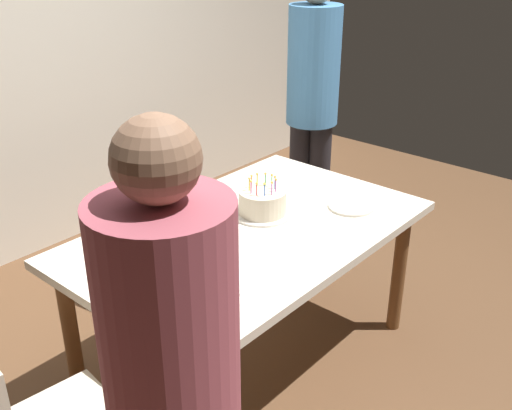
# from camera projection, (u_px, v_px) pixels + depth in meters

# --- Properties ---
(ground) EXTENTS (6.40, 6.40, 0.00)m
(ground) POSITION_uv_depth(u_px,v_px,m) (250.00, 359.00, 3.03)
(ground) COLOR brown
(back_wall) EXTENTS (6.40, 0.10, 2.60)m
(back_wall) POSITION_uv_depth(u_px,v_px,m) (15.00, 51.00, 3.57)
(back_wall) COLOR silver
(back_wall) RESTS_ON ground
(dining_table) EXTENTS (1.63, 1.01, 0.74)m
(dining_table) POSITION_uv_depth(u_px,v_px,m) (249.00, 245.00, 2.75)
(dining_table) COLOR silver
(dining_table) RESTS_ON ground
(birthday_cake) EXTENTS (0.28, 0.28, 0.19)m
(birthday_cake) POSITION_uv_depth(u_px,v_px,m) (263.00, 203.00, 2.82)
(birthday_cake) COLOR silver
(birthday_cake) RESTS_ON dining_table
(plate_near_celebrant) EXTENTS (0.22, 0.22, 0.01)m
(plate_near_celebrant) POSITION_uv_depth(u_px,v_px,m) (215.00, 287.00, 2.27)
(plate_near_celebrant) COLOR silver
(plate_near_celebrant) RESTS_ON dining_table
(plate_far_side) EXTENTS (0.22, 0.22, 0.01)m
(plate_far_side) POSITION_uv_depth(u_px,v_px,m) (200.00, 219.00, 2.79)
(plate_far_side) COLOR silver
(plate_far_side) RESTS_ON dining_table
(plate_near_guest) EXTENTS (0.22, 0.22, 0.01)m
(plate_near_guest) POSITION_uv_depth(u_px,v_px,m) (351.00, 206.00, 2.91)
(plate_near_guest) COLOR silver
(plate_near_guest) RESTS_ON dining_table
(fork_near_celebrant) EXTENTS (0.18, 0.03, 0.01)m
(fork_near_celebrant) POSITION_uv_depth(u_px,v_px,m) (184.00, 306.00, 2.16)
(fork_near_celebrant) COLOR silver
(fork_near_celebrant) RESTS_ON dining_table
(fork_far_side) EXTENTS (0.18, 0.03, 0.01)m
(fork_far_side) POSITION_uv_depth(u_px,v_px,m) (174.00, 231.00, 2.69)
(fork_far_side) COLOR silver
(fork_far_side) RESTS_ON dining_table
(chair_spindle_back) EXTENTS (0.50, 0.50, 0.95)m
(chair_spindle_back) POSITION_uv_depth(u_px,v_px,m) (150.00, 222.00, 3.40)
(chair_spindle_back) COLOR tan
(chair_spindle_back) RESTS_ON ground
(person_celebrant) EXTENTS (0.32, 0.32, 1.67)m
(person_celebrant) POSITION_uv_depth(u_px,v_px,m) (174.00, 402.00, 1.45)
(person_celebrant) COLOR #262328
(person_celebrant) RESTS_ON ground
(person_guest) EXTENTS (0.32, 0.32, 1.76)m
(person_guest) POSITION_uv_depth(u_px,v_px,m) (312.00, 98.00, 3.72)
(person_guest) COLOR #262328
(person_guest) RESTS_ON ground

